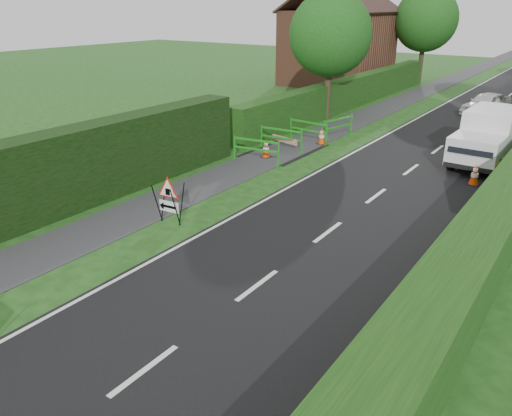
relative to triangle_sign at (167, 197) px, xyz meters
The scene contains 20 objects.
ground 3.02m from the triangle_sign, 55.64° to the right, with size 120.00×120.00×0.00m, color #1A4212.
footpath 32.65m from the triangle_sign, 92.39° to the left, with size 2.00×90.00×0.02m, color #2D2D30.
hedge_west_near 4.22m from the triangle_sign, 144.55° to the right, with size 1.10×18.00×2.50m, color black.
hedge_west_far 19.91m from the triangle_sign, 99.73° to the left, with size 1.00×24.00×1.80m, color #14380F.
house_west 28.92m from the triangle_sign, 106.85° to the left, with size 7.50×7.40×7.88m.
tree_nw 16.29m from the triangle_sign, 100.75° to the left, with size 4.40×4.40×6.70m.
tree_fw 31.99m from the triangle_sign, 95.36° to the left, with size 4.80×4.80×7.24m.
triangle_sign is the anchor object (origin of this frame).
works_van 13.24m from the triangle_sign, 61.98° to the left, with size 1.95×4.68×2.11m.
traffic_cone_0 10.88m from the triangle_sign, 52.99° to the left, with size 0.38×0.38×0.79m.
traffic_cone_1 13.29m from the triangle_sign, 59.03° to the left, with size 0.38×0.38×0.79m.
traffic_cone_2 14.70m from the triangle_sign, 62.91° to the left, with size 0.38×0.38×0.79m.
traffic_cone_3 7.44m from the triangle_sign, 101.26° to the left, with size 0.38×0.38×0.79m.
traffic_cone_4 10.54m from the triangle_sign, 92.97° to the left, with size 0.38×0.38×0.79m.
ped_barrier_0 6.63m from the triangle_sign, 102.07° to the left, with size 2.09×0.64×1.00m.
ped_barrier_1 8.75m from the triangle_sign, 100.15° to the left, with size 2.08×0.46×1.00m.
ped_barrier_2 10.63m from the triangle_sign, 96.93° to the left, with size 2.08×0.52×1.00m.
ped_barrier_3 11.96m from the triangle_sign, 92.11° to the left, with size 0.82×2.08×1.00m.
redwhite_plank 8.93m from the triangle_sign, 99.47° to the left, with size 1.50×0.04×0.25m, color red.
hatchback_car 22.30m from the triangle_sign, 79.33° to the left, with size 1.49×3.69×1.26m, color silver.
Camera 1 is at (8.16, -7.15, 6.02)m, focal length 35.00 mm.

